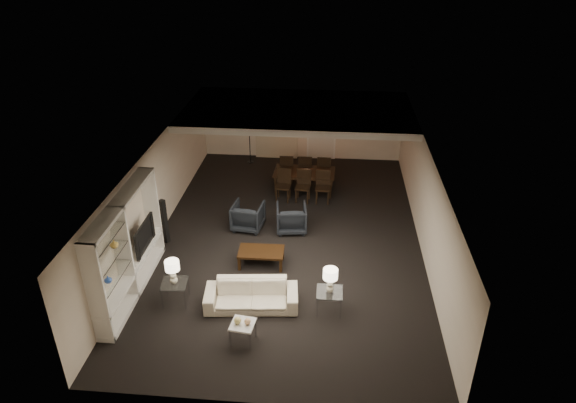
# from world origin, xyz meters

# --- Properties ---
(floor) EXTENTS (11.00, 11.00, 0.00)m
(floor) POSITION_xyz_m (0.00, 0.00, 0.00)
(floor) COLOR black
(floor) RESTS_ON ground
(ceiling) EXTENTS (7.00, 11.00, 0.02)m
(ceiling) POSITION_xyz_m (0.00, 0.00, 2.50)
(ceiling) COLOR silver
(ceiling) RESTS_ON ground
(wall_back) EXTENTS (7.00, 0.02, 2.50)m
(wall_back) POSITION_xyz_m (0.00, 5.50, 1.25)
(wall_back) COLOR beige
(wall_back) RESTS_ON ground
(wall_front) EXTENTS (7.00, 0.02, 2.50)m
(wall_front) POSITION_xyz_m (0.00, -5.50, 1.25)
(wall_front) COLOR beige
(wall_front) RESTS_ON ground
(wall_left) EXTENTS (0.02, 11.00, 2.50)m
(wall_left) POSITION_xyz_m (-3.50, 0.00, 1.25)
(wall_left) COLOR beige
(wall_left) RESTS_ON ground
(wall_right) EXTENTS (0.02, 11.00, 2.50)m
(wall_right) POSITION_xyz_m (3.50, 0.00, 1.25)
(wall_right) COLOR beige
(wall_right) RESTS_ON ground
(ceiling_soffit) EXTENTS (7.00, 4.00, 0.20)m
(ceiling_soffit) POSITION_xyz_m (0.00, 3.50, 2.40)
(ceiling_soffit) COLOR silver
(ceiling_soffit) RESTS_ON ceiling
(curtains) EXTENTS (1.50, 0.12, 2.40)m
(curtains) POSITION_xyz_m (-0.90, 5.42, 1.20)
(curtains) COLOR beige
(curtains) RESTS_ON wall_back
(door) EXTENTS (0.90, 0.05, 2.10)m
(door) POSITION_xyz_m (0.70, 5.47, 1.05)
(door) COLOR silver
(door) RESTS_ON wall_back
(painting) EXTENTS (0.95, 0.04, 0.65)m
(painting) POSITION_xyz_m (2.10, 5.46, 1.55)
(painting) COLOR #142D38
(painting) RESTS_ON wall_back
(media_unit) EXTENTS (0.38, 3.40, 2.35)m
(media_unit) POSITION_xyz_m (-3.31, -2.60, 1.18)
(media_unit) COLOR white
(media_unit) RESTS_ON wall_left
(pendant_light) EXTENTS (0.52, 0.52, 0.24)m
(pendant_light) POSITION_xyz_m (0.30, 3.50, 1.92)
(pendant_light) COLOR #D8591E
(pendant_light) RESTS_ON ceiling_soffit
(sofa) EXTENTS (2.09, 0.98, 0.59)m
(sofa) POSITION_xyz_m (-0.54, -2.90, 0.30)
(sofa) COLOR beige
(sofa) RESTS_ON floor
(coffee_table) EXTENTS (1.12, 0.67, 0.40)m
(coffee_table) POSITION_xyz_m (-0.54, -1.30, 0.20)
(coffee_table) COLOR black
(coffee_table) RESTS_ON floor
(armchair_left) EXTENTS (0.90, 0.92, 0.75)m
(armchair_left) POSITION_xyz_m (-1.14, 0.40, 0.38)
(armchair_left) COLOR black
(armchair_left) RESTS_ON floor
(armchair_right) EXTENTS (0.90, 0.92, 0.75)m
(armchair_right) POSITION_xyz_m (0.06, 0.40, 0.38)
(armchair_right) COLOR black
(armchair_right) RESTS_ON floor
(side_table_left) EXTENTS (0.61, 0.61, 0.52)m
(side_table_left) POSITION_xyz_m (-2.24, -2.90, 0.26)
(side_table_left) COLOR silver
(side_table_left) RESTS_ON floor
(side_table_right) EXTENTS (0.56, 0.56, 0.52)m
(side_table_right) POSITION_xyz_m (1.16, -2.90, 0.26)
(side_table_right) COLOR silver
(side_table_right) RESTS_ON floor
(table_lamp_left) EXTENTS (0.35, 0.35, 0.57)m
(table_lamp_left) POSITION_xyz_m (-2.24, -2.90, 0.81)
(table_lamp_left) COLOR beige
(table_lamp_left) RESTS_ON side_table_left
(table_lamp_right) EXTENTS (0.33, 0.33, 0.57)m
(table_lamp_right) POSITION_xyz_m (1.16, -2.90, 0.81)
(table_lamp_right) COLOR beige
(table_lamp_right) RESTS_ON side_table_right
(marble_table) EXTENTS (0.52, 0.52, 0.46)m
(marble_table) POSITION_xyz_m (-0.54, -4.00, 0.23)
(marble_table) COLOR silver
(marble_table) RESTS_ON floor
(gold_gourd_a) EXTENTS (0.15, 0.15, 0.15)m
(gold_gourd_a) POSITION_xyz_m (-0.64, -4.00, 0.54)
(gold_gourd_a) COLOR #DDCD75
(gold_gourd_a) RESTS_ON marble_table
(gold_gourd_b) EXTENTS (0.13, 0.13, 0.13)m
(gold_gourd_b) POSITION_xyz_m (-0.44, -4.00, 0.53)
(gold_gourd_b) COLOR #EFB77E
(gold_gourd_b) RESTS_ON marble_table
(television) EXTENTS (1.14, 0.15, 0.66)m
(television) POSITION_xyz_m (-3.28, -1.94, 1.08)
(television) COLOR black
(television) RESTS_ON media_unit
(vase_blue) EXTENTS (0.16, 0.16, 0.16)m
(vase_blue) POSITION_xyz_m (-3.31, -3.71, 1.14)
(vase_blue) COLOR blue
(vase_blue) RESTS_ON media_unit
(vase_amber) EXTENTS (0.17, 0.17, 0.18)m
(vase_amber) POSITION_xyz_m (-3.31, -3.18, 1.65)
(vase_amber) COLOR gold
(vase_amber) RESTS_ON media_unit
(floor_speaker) EXTENTS (0.18, 0.18, 1.25)m
(floor_speaker) POSITION_xyz_m (-3.20, -0.50, 0.62)
(floor_speaker) COLOR black
(floor_speaker) RESTS_ON floor
(dining_table) EXTENTS (1.92, 1.12, 0.66)m
(dining_table) POSITION_xyz_m (0.26, 2.78, 0.33)
(dining_table) COLOR black
(dining_table) RESTS_ON floor
(chair_nl) EXTENTS (0.49, 0.49, 0.99)m
(chair_nl) POSITION_xyz_m (-0.34, 2.13, 0.49)
(chair_nl) COLOR black
(chair_nl) RESTS_ON floor
(chair_nm) EXTENTS (0.50, 0.50, 0.99)m
(chair_nm) POSITION_xyz_m (0.26, 2.13, 0.49)
(chair_nm) COLOR black
(chair_nm) RESTS_ON floor
(chair_nr) EXTENTS (0.46, 0.46, 0.99)m
(chair_nr) POSITION_xyz_m (0.86, 2.13, 0.49)
(chair_nr) COLOR black
(chair_nr) RESTS_ON floor
(chair_fl) EXTENTS (0.46, 0.46, 0.99)m
(chair_fl) POSITION_xyz_m (-0.34, 3.43, 0.49)
(chair_fl) COLOR black
(chair_fl) RESTS_ON floor
(chair_fm) EXTENTS (0.46, 0.46, 0.99)m
(chair_fm) POSITION_xyz_m (0.26, 3.43, 0.49)
(chair_fm) COLOR black
(chair_fm) RESTS_ON floor
(chair_fr) EXTENTS (0.47, 0.47, 0.99)m
(chair_fr) POSITION_xyz_m (0.86, 3.43, 0.49)
(chair_fr) COLOR black
(chair_fr) RESTS_ON floor
(floor_lamp) EXTENTS (0.23, 0.23, 1.56)m
(floor_lamp) POSITION_xyz_m (-1.78, 4.88, 0.78)
(floor_lamp) COLOR black
(floor_lamp) RESTS_ON floor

